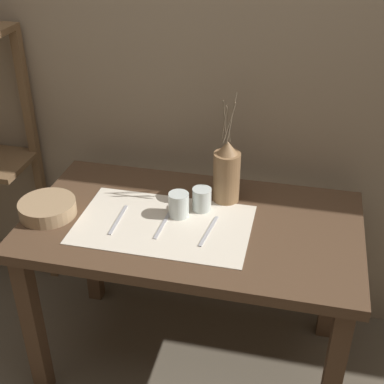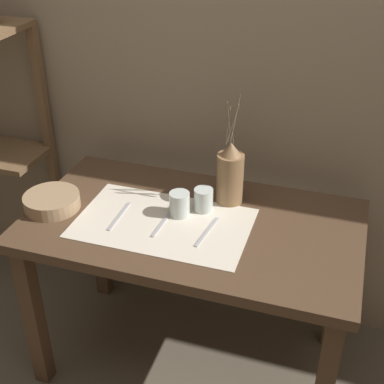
% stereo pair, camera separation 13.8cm
% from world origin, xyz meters
% --- Properties ---
extents(ground_plane, '(12.00, 12.00, 0.00)m').
position_xyz_m(ground_plane, '(0.00, 0.00, 0.00)').
color(ground_plane, brown).
extents(stone_wall_back, '(7.00, 0.06, 2.40)m').
position_xyz_m(stone_wall_back, '(0.00, 0.45, 1.20)').
color(stone_wall_back, gray).
rests_on(stone_wall_back, ground_plane).
extents(wooden_table, '(1.20, 0.68, 0.71)m').
position_xyz_m(wooden_table, '(0.00, 0.00, 0.60)').
color(wooden_table, '#4C3523').
rests_on(wooden_table, ground_plane).
extents(linen_cloth, '(0.61, 0.38, 0.00)m').
position_xyz_m(linen_cloth, '(-0.09, -0.05, 0.71)').
color(linen_cloth, beige).
rests_on(linen_cloth, wooden_table).
extents(pitcher_with_flowers, '(0.10, 0.10, 0.43)m').
position_xyz_m(pitcher_with_flowers, '(0.09, 0.17, 0.82)').
color(pitcher_with_flowers, olive).
rests_on(pitcher_with_flowers, wooden_table).
extents(wooden_bowl, '(0.21, 0.21, 0.05)m').
position_xyz_m(wooden_bowl, '(-0.52, -0.08, 0.73)').
color(wooden_bowl, '#9E7F5B').
rests_on(wooden_bowl, wooden_table).
extents(glass_tumbler_near, '(0.07, 0.07, 0.09)m').
position_xyz_m(glass_tumbler_near, '(-0.05, 0.02, 0.75)').
color(glass_tumbler_near, silver).
rests_on(glass_tumbler_near, wooden_table).
extents(glass_tumbler_far, '(0.07, 0.07, 0.09)m').
position_xyz_m(glass_tumbler_far, '(0.02, 0.08, 0.75)').
color(glass_tumbler_far, silver).
rests_on(glass_tumbler_far, wooden_table).
extents(knife_center, '(0.02, 0.19, 0.00)m').
position_xyz_m(knife_center, '(-0.26, -0.06, 0.71)').
color(knife_center, '#A8A8AD').
rests_on(knife_center, wooden_table).
extents(fork_inner, '(0.02, 0.19, 0.00)m').
position_xyz_m(fork_inner, '(-0.09, -0.05, 0.71)').
color(fork_inner, '#A8A8AD').
rests_on(fork_inner, wooden_table).
extents(fork_outer, '(0.04, 0.19, 0.00)m').
position_xyz_m(fork_outer, '(0.07, -0.06, 0.71)').
color(fork_outer, '#A8A8AD').
rests_on(fork_outer, wooden_table).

